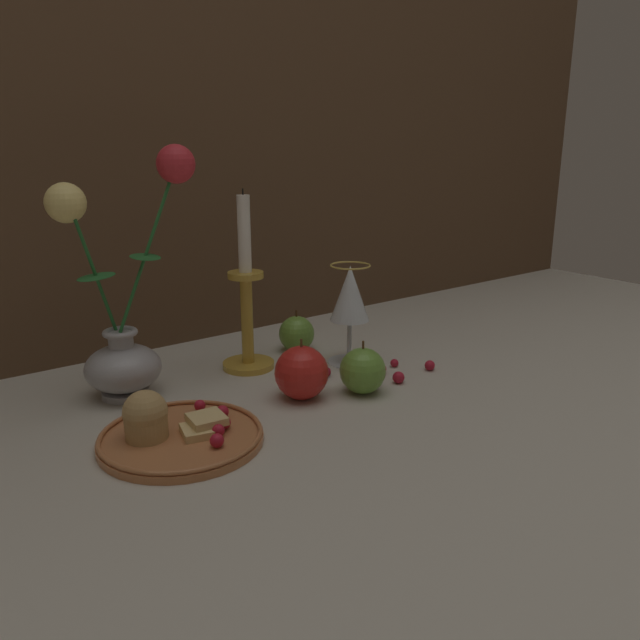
# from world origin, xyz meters

# --- Properties ---
(ground_plane) EXTENTS (2.40, 2.40, 0.00)m
(ground_plane) POSITION_xyz_m (0.00, 0.00, 0.00)
(ground_plane) COLOR #B7B2A3
(ground_plane) RESTS_ON ground
(vase) EXTENTS (0.21, 0.11, 0.37)m
(vase) POSITION_xyz_m (-0.18, 0.11, 0.12)
(vase) COLOR #A3A3A8
(vase) RESTS_ON ground_plane
(plate_with_pastries) EXTENTS (0.21, 0.21, 0.07)m
(plate_with_pastries) POSITION_xyz_m (-0.20, -0.07, 0.02)
(plate_with_pastries) COLOR #B77042
(plate_with_pastries) RESTS_ON ground_plane
(wine_glass) EXTENTS (0.07, 0.07, 0.17)m
(wine_glass) POSITION_xyz_m (0.17, 0.03, 0.12)
(wine_glass) COLOR silver
(wine_glass) RESTS_ON ground_plane
(candlestick) EXTENTS (0.09, 0.09, 0.30)m
(candlestick) POSITION_xyz_m (0.02, 0.11, 0.10)
(candlestick) COLOR gold
(candlestick) RESTS_ON ground_plane
(apple_beside_vase) EXTENTS (0.08, 0.08, 0.09)m
(apple_beside_vase) POSITION_xyz_m (0.02, -0.05, 0.04)
(apple_beside_vase) COLOR red
(apple_beside_vase) RESTS_ON ground_plane
(apple_near_glass) EXTENTS (0.07, 0.07, 0.08)m
(apple_near_glass) POSITION_xyz_m (0.10, -0.09, 0.04)
(apple_near_glass) COLOR #669938
(apple_near_glass) RESTS_ON ground_plane
(apple_at_table_edge) EXTENTS (0.06, 0.06, 0.08)m
(apple_at_table_edge) POSITION_xyz_m (0.14, 0.13, 0.03)
(apple_at_table_edge) COLOR #669938
(apple_at_table_edge) RESTS_ON ground_plane
(berry_near_plate) EXTENTS (0.02, 0.02, 0.02)m
(berry_near_plate) POSITION_xyz_m (0.10, -0.01, 0.01)
(berry_near_plate) COLOR #AD192D
(berry_near_plate) RESTS_ON ground_plane
(berry_front_center) EXTENTS (0.02, 0.02, 0.02)m
(berry_front_center) POSITION_xyz_m (0.18, -0.05, 0.01)
(berry_front_center) COLOR #AD192D
(berry_front_center) RESTS_ON ground_plane
(berry_by_glass_stem) EXTENTS (0.01, 0.01, 0.01)m
(berry_by_glass_stem) POSITION_xyz_m (0.22, -0.04, 0.01)
(berry_by_glass_stem) COLOR #AD192D
(berry_by_glass_stem) RESTS_ON ground_plane
(berry_under_candlestick) EXTENTS (0.02, 0.02, 0.02)m
(berry_under_candlestick) POSITION_xyz_m (0.17, -0.10, 0.01)
(berry_under_candlestick) COLOR #AD192D
(berry_under_candlestick) RESTS_ON ground_plane
(berry_far_right) EXTENTS (0.02, 0.02, 0.02)m
(berry_far_right) POSITION_xyz_m (0.26, -0.09, 0.01)
(berry_far_right) COLOR #AD192D
(berry_far_right) RESTS_ON ground_plane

